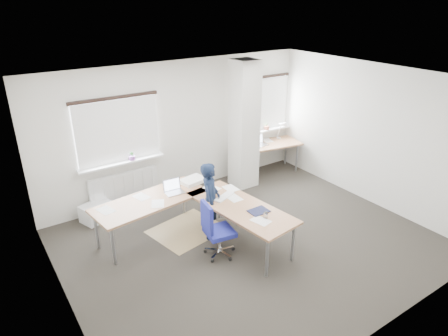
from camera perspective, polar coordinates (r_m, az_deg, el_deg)
ground at (r=7.09m, az=3.68°, el=-10.55°), size 6.00×6.00×0.00m
room_shell at (r=6.72m, az=2.95°, el=4.22°), size 6.04×5.04×2.82m
floor_mat at (r=7.43m, az=-5.30°, el=-8.81°), size 1.38×1.23×0.01m
white_crate at (r=8.02m, az=-17.74°, el=-5.99°), size 0.65×0.55×0.33m
desk_main at (r=6.84m, az=-3.90°, el=-5.11°), size 2.71×2.63×0.96m
desk_side at (r=9.55m, az=6.70°, el=3.31°), size 1.50×0.93×1.22m
task_chair at (r=6.62m, az=-0.93°, el=-10.34°), size 0.55×0.54×1.00m
person at (r=6.92m, az=-1.96°, el=-4.66°), size 0.56×0.61×1.40m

